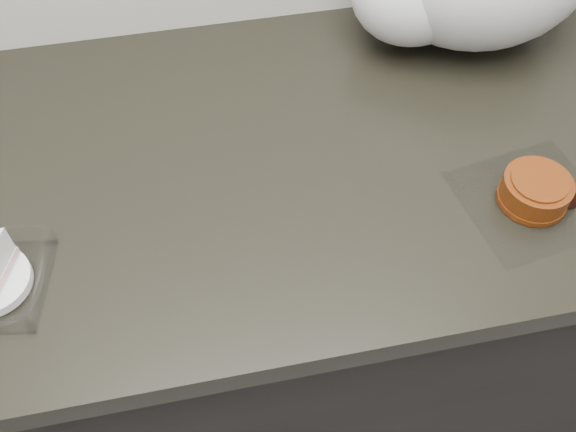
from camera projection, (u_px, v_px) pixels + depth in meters
The scene contains 2 objects.
counter at pixel (260, 309), 1.27m from camera, with size 2.04×0.64×0.90m.
mooncake_wrap at pixel (536, 193), 0.85m from camera, with size 0.20×0.20×0.04m.
Camera 1 is at (-0.07, 1.08, 1.58)m, focal length 40.00 mm.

